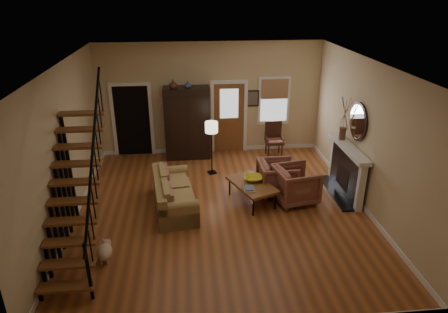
{
  "coord_description": "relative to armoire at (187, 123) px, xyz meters",
  "views": [
    {
      "loc": [
        -0.71,
        -7.89,
        4.78
      ],
      "look_at": [
        0.1,
        0.4,
        1.15
      ],
      "focal_mm": 32.0,
      "sensor_mm": 36.0,
      "label": 1
    }
  ],
  "objects": [
    {
      "name": "bowl",
      "position": [
        1.5,
        -2.71,
        -0.51
      ],
      "size": [
        0.43,
        0.43,
        0.11
      ],
      "primitive_type": "imported",
      "color": "gold",
      "rests_on": "coffee_table"
    },
    {
      "name": "armchair_right",
      "position": [
        2.14,
        -2.48,
        -0.64
      ],
      "size": [
        0.92,
        0.89,
        0.82
      ],
      "primitive_type": "imported",
      "rotation": [
        0.0,
        0.0,
        1.58
      ],
      "color": "maroon",
      "rests_on": "ground"
    },
    {
      "name": "armoire",
      "position": [
        0.0,
        0.0,
        0.0
      ],
      "size": [
        1.3,
        0.6,
        2.1
      ],
      "primitive_type": null,
      "color": "black",
      "rests_on": "ground"
    },
    {
      "name": "coffee_table",
      "position": [
        1.45,
        -2.86,
        -0.81
      ],
      "size": [
        1.16,
        1.45,
        0.48
      ],
      "primitive_type": null,
      "rotation": [
        0.0,
        0.0,
        0.39
      ],
      "color": "brown",
      "rests_on": "ground"
    },
    {
      "name": "fireplace",
      "position": [
        3.83,
        -2.65,
        -0.31
      ],
      "size": [
        0.33,
        1.95,
        2.3
      ],
      "color": "black",
      "rests_on": "ground"
    },
    {
      "name": "sofa",
      "position": [
        -0.36,
        -2.96,
        -0.68
      ],
      "size": [
        1.09,
        2.06,
        0.74
      ],
      "primitive_type": null,
      "rotation": [
        0.0,
        0.0,
        0.12
      ],
      "color": "#A28249",
      "rests_on": "ground"
    },
    {
      "name": "books",
      "position": [
        1.33,
        -3.16,
        -0.54
      ],
      "size": [
        0.23,
        0.32,
        0.06
      ],
      "primitive_type": null,
      "color": "beige",
      "rests_on": "coffee_table"
    },
    {
      "name": "side_chair",
      "position": [
        2.55,
        -0.2,
        -0.54
      ],
      "size": [
        0.54,
        0.54,
        1.02
      ],
      "primitive_type": null,
      "color": "#3E2113",
      "rests_on": "ground"
    },
    {
      "name": "armchair_left",
      "position": [
        2.47,
        -2.92,
        -0.62
      ],
      "size": [
        1.11,
        1.09,
        0.87
      ],
      "primitive_type": "imported",
      "rotation": [
        0.0,
        0.0,
        1.76
      ],
      "color": "maroon",
      "rests_on": "ground"
    },
    {
      "name": "vase_b",
      "position": [
        0.05,
        -0.1,
        1.16
      ],
      "size": [
        0.2,
        0.2,
        0.21
      ],
      "primitive_type": "imported",
      "color": "#334C60",
      "rests_on": "armoire"
    },
    {
      "name": "vase_a",
      "position": [
        -0.35,
        -0.1,
        1.17
      ],
      "size": [
        0.24,
        0.24,
        0.25
      ],
      "primitive_type": "imported",
      "color": "#4C2619",
      "rests_on": "armoire"
    },
    {
      "name": "dog",
      "position": [
        -1.63,
        -4.77,
        -0.88
      ],
      "size": [
        0.28,
        0.47,
        0.34
      ],
      "primitive_type": null,
      "rotation": [
        0.0,
        0.0,
        -0.0
      ],
      "color": "beige",
      "rests_on": "ground"
    },
    {
      "name": "room",
      "position": [
        0.29,
        -1.39,
        0.46
      ],
      "size": [
        7.0,
        7.33,
        3.3
      ],
      "color": "#9B5327",
      "rests_on": "ground"
    },
    {
      "name": "floor_lamp",
      "position": [
        0.62,
        -1.22,
        -0.32
      ],
      "size": [
        0.43,
        0.43,
        1.47
      ],
      "primitive_type": null,
      "rotation": [
        0.0,
        0.0,
        0.35
      ],
      "color": "black",
      "rests_on": "ground"
    },
    {
      "name": "staircase",
      "position": [
        -2.08,
        -4.45,
        0.55
      ],
      "size": [
        0.94,
        2.8,
        3.2
      ],
      "primitive_type": null,
      "color": "brown",
      "rests_on": "ground"
    }
  ]
}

